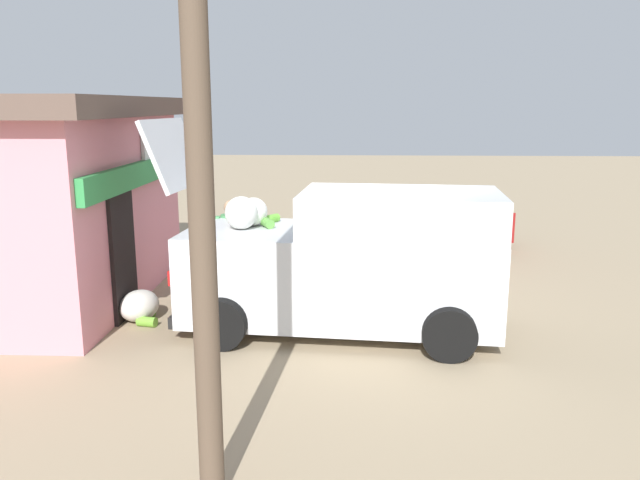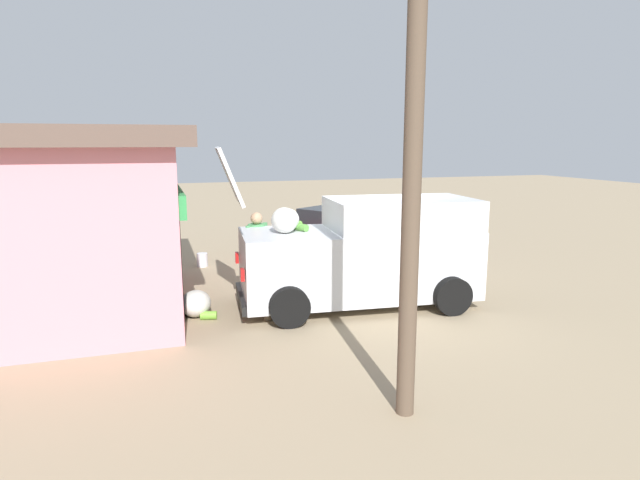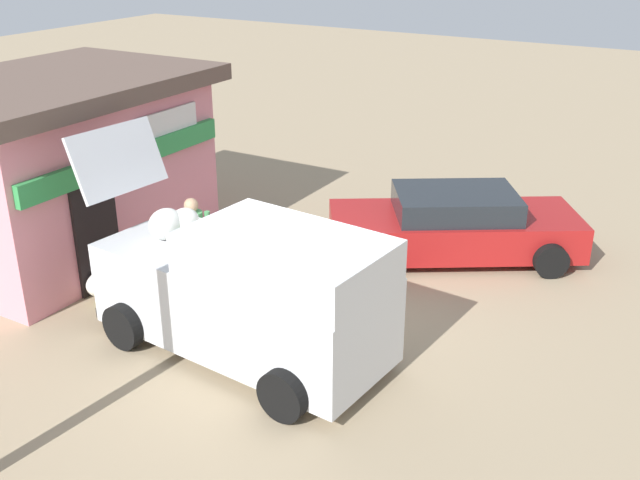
{
  "view_description": "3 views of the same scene",
  "coord_description": "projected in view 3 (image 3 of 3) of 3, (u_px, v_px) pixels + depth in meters",
  "views": [
    {
      "loc": [
        -9.5,
        0.49,
        3.11
      ],
      "look_at": [
        0.06,
        0.87,
        1.04
      ],
      "focal_mm": 35.08,
      "sensor_mm": 36.0,
      "label": 1
    },
    {
      "loc": [
        -9.94,
        4.13,
        3.01
      ],
      "look_at": [
        1.22,
        0.54,
        0.82
      ],
      "focal_mm": 29.56,
      "sensor_mm": 36.0,
      "label": 2
    },
    {
      "loc": [
        -8.51,
        -5.04,
        5.71
      ],
      "look_at": [
        1.16,
        0.6,
        0.87
      ],
      "focal_mm": 41.73,
      "sensor_mm": 36.0,
      "label": 3
    }
  ],
  "objects": [
    {
      "name": "ground_plane",
      "position": [
        316.0,
        326.0,
        11.34
      ],
      "size": [
        60.0,
        60.0,
        0.0
      ],
      "primitive_type": "plane",
      "color": "#9E896B"
    },
    {
      "name": "vendor_standing",
      "position": [
        194.0,
        240.0,
        11.93
      ],
      "size": [
        0.47,
        0.48,
        1.68
      ],
      "color": "navy",
      "rests_on": "ground_plane"
    },
    {
      "name": "storefront_bar",
      "position": [
        61.0,
        165.0,
        13.31
      ],
      "size": [
        5.31,
        3.83,
        3.23
      ],
      "color": "pink",
      "rests_on": "ground_plane"
    },
    {
      "name": "unloaded_banana_pile",
      "position": [
        107.0,
        283.0,
        12.2
      ],
      "size": [
        0.8,
        0.66,
        0.45
      ],
      "color": "silver",
      "rests_on": "ground_plane"
    },
    {
      "name": "delivery_van",
      "position": [
        247.0,
        290.0,
        10.25
      ],
      "size": [
        2.38,
        4.78,
        2.93
      ],
      "color": "silver",
      "rests_on": "ground_plane"
    },
    {
      "name": "paint_bucket",
      "position": [
        259.0,
        218.0,
        14.98
      ],
      "size": [
        0.26,
        0.26,
        0.33
      ],
      "primitive_type": "cylinder",
      "color": "silver",
      "rests_on": "ground_plane"
    },
    {
      "name": "parked_sedan",
      "position": [
        454.0,
        226.0,
        13.49
      ],
      "size": [
        3.84,
        4.7,
        1.25
      ],
      "color": "maroon",
      "rests_on": "ground_plane"
    },
    {
      "name": "customer_bending",
      "position": [
        142.0,
        284.0,
        10.84
      ],
      "size": [
        0.72,
        0.72,
        1.33
      ],
      "color": "#726047",
      "rests_on": "ground_plane"
    }
  ]
}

